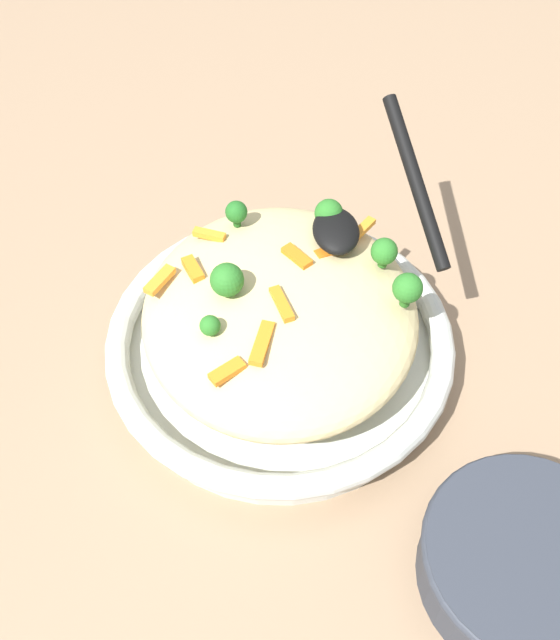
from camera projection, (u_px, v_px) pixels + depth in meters
The scene contains 20 objects.
ground_plane at pixel (280, 362), 0.67m from camera, with size 2.40×2.40×0.00m, color #9E7F60.
serving_bowl at pixel (280, 345), 0.65m from camera, with size 0.31×0.31×0.05m.
pasta_mound at pixel (280, 312), 0.61m from camera, with size 0.25×0.23×0.06m, color #DBC689.
carrot_piece_0 at pixel (262, 343), 0.55m from camera, with size 0.04×0.01×0.01m, color orange.
carrot_piece_1 at pixel (160, 280), 0.60m from camera, with size 0.03×0.01×0.01m, color orange.
carrot_piece_2 at pixel (209, 235), 0.63m from camera, with size 0.03×0.01×0.01m, color orange.
carrot_piece_3 at pixel (330, 251), 0.62m from camera, with size 0.03×0.01×0.01m, color orange.
carrot_piece_4 at pixel (360, 231), 0.64m from camera, with size 0.04×0.01×0.01m, color orange.
carrot_piece_5 at pixel (193, 269), 0.61m from camera, with size 0.03×0.01×0.01m, color orange.
carrot_piece_6 at pixel (227, 371), 0.54m from camera, with size 0.03×0.01×0.01m, color orange.
carrot_piece_7 at pixel (280, 305), 0.58m from camera, with size 0.04×0.01×0.01m, color orange.
carrot_piece_8 at pixel (297, 257), 0.61m from camera, with size 0.03×0.01×0.01m, color orange.
broccoli_floret_0 at pixel (227, 276), 0.58m from camera, with size 0.03×0.03×0.03m.
broccoli_floret_1 at pixel (384, 252), 0.60m from camera, with size 0.02×0.02×0.03m.
broccoli_floret_2 at pixel (407, 289), 0.57m from camera, with size 0.02×0.02×0.03m.
broccoli_floret_3 at pixel (236, 212), 0.63m from camera, with size 0.02×0.02×0.03m.
broccoli_floret_4 at pixel (329, 214), 0.63m from camera, with size 0.03×0.03×0.03m.
broccoli_floret_5 at pixel (210, 326), 0.56m from camera, with size 0.02×0.02×0.02m.
serving_spoon at pixel (364, 213), 0.61m from camera, with size 0.14×0.11×0.09m.
companion_bowl at pixel (527, 563), 0.52m from camera, with size 0.16×0.16×0.05m.
Camera 1 is at (-0.39, 0.03, 0.54)m, focal length 40.80 mm.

